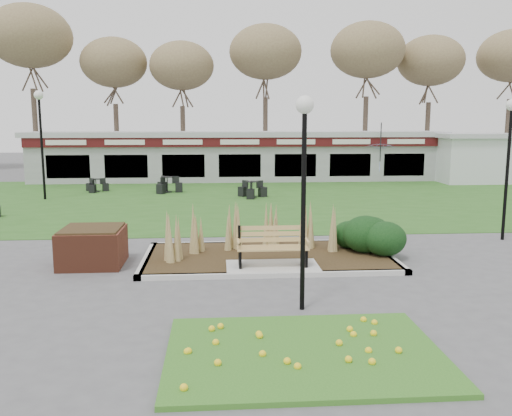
{
  "coord_description": "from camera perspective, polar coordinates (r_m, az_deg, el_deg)",
  "views": [
    {
      "loc": [
        -1.3,
        -12.35,
        3.56
      ],
      "look_at": [
        -0.26,
        2.0,
        1.23
      ],
      "focal_mm": 38.0,
      "sensor_mm": 36.0,
      "label": 1
    }
  ],
  "objects": [
    {
      "name": "bistro_set_b",
      "position": [
        28.35,
        -16.48,
        2.1
      ],
      "size": [
        1.19,
        1.13,
        0.64
      ],
      "color": "black",
      "rests_on": "ground"
    },
    {
      "name": "brick_planter",
      "position": [
        14.05,
        -16.82,
        -3.87
      ],
      "size": [
        1.5,
        1.5,
        0.95
      ],
      "color": "brown",
      "rests_on": "ground"
    },
    {
      "name": "food_pavilion",
      "position": [
        32.4,
        -1.83,
        5.53
      ],
      "size": [
        24.6,
        3.4,
        2.9
      ],
      "color": "gray",
      "rests_on": "ground"
    },
    {
      "name": "patio_umbrella",
      "position": [
        31.81,
        12.93,
        5.23
      ],
      "size": [
        2.02,
        2.06,
        2.33
      ],
      "color": "black",
      "rests_on": "ground"
    },
    {
      "name": "lamp_post_mid_right",
      "position": [
        17.62,
        25.15,
        6.67
      ],
      "size": [
        0.35,
        0.35,
        4.18
      ],
      "color": "black",
      "rests_on": "ground"
    },
    {
      "name": "planting_bed",
      "position": [
        14.3,
        6.35,
        -3.75
      ],
      "size": [
        6.75,
        3.4,
        1.27
      ],
      "color": "#2E2212",
      "rests_on": "ground"
    },
    {
      "name": "bistro_set_d",
      "position": [
        25.15,
        -0.43,
        1.7
      ],
      "size": [
        1.38,
        1.32,
        0.75
      ],
      "color": "black",
      "rests_on": "ground"
    },
    {
      "name": "park_bench",
      "position": [
        13.01,
        1.71,
        -4.0
      ],
      "size": [
        1.7,
        0.66,
        0.93
      ],
      "color": "tan",
      "rests_on": "ground"
    },
    {
      "name": "lamp_post_near_left",
      "position": [
        9.94,
        5.08,
        5.47
      ],
      "size": [
        0.33,
        0.33,
        4.0
      ],
      "color": "black",
      "rests_on": "ground"
    },
    {
      "name": "service_hut",
      "position": [
        33.83,
        21.91,
        4.98
      ],
      "size": [
        4.4,
        3.4,
        2.83
      ],
      "color": "silver",
      "rests_on": "ground"
    },
    {
      "name": "flower_bed",
      "position": [
        8.6,
        5.08,
        -14.78
      ],
      "size": [
        4.2,
        3.0,
        0.16
      ],
      "color": "#2F691E",
      "rests_on": "ground"
    },
    {
      "name": "bistro_set_c",
      "position": [
        27.24,
        -9.31,
        2.18
      ],
      "size": [
        1.3,
        1.46,
        0.78
      ],
      "color": "black",
      "rests_on": "ground"
    },
    {
      "name": "ground",
      "position": [
        12.92,
        1.81,
        -6.79
      ],
      "size": [
        100.0,
        100.0,
        0.0
      ],
      "primitive_type": "plane",
      "color": "#515154",
      "rests_on": "ground"
    },
    {
      "name": "lawn",
      "position": [
        24.64,
        -1.07,
        0.93
      ],
      "size": [
        34.0,
        16.0,
        0.02
      ],
      "primitive_type": "cube",
      "color": "#29581B",
      "rests_on": "ground"
    },
    {
      "name": "lamp_post_far_left",
      "position": [
        26.15,
        -21.77,
        8.53
      ],
      "size": [
        0.4,
        0.4,
        4.86
      ],
      "color": "black",
      "rests_on": "ground"
    },
    {
      "name": "tree_backdrop",
      "position": [
        40.65,
        -2.36,
        15.99
      ],
      "size": [
        47.24,
        5.24,
        10.36
      ],
      "color": "#47382B",
      "rests_on": "ground"
    }
  ]
}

